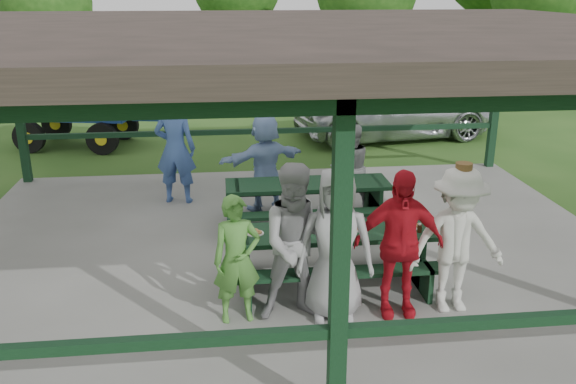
{
  "coord_description": "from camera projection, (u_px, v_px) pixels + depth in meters",
  "views": [
    {
      "loc": [
        -0.94,
        -8.29,
        3.83
      ],
      "look_at": [
        -0.04,
        -0.3,
        1.08
      ],
      "focal_mm": 38.0,
      "sensor_mm": 36.0,
      "label": 1
    }
  ],
  "objects": [
    {
      "name": "picnic_table_far",
      "position": [
        308.0,
        199.0,
        9.74
      ],
      "size": [
        2.6,
        1.39,
        0.75
      ],
      "color": "black",
      "rests_on": "concrete_slab"
    },
    {
      "name": "pickup_truck",
      "position": [
        394.0,
        109.0,
        15.97
      ],
      "size": [
        5.55,
        3.2,
        1.46
      ],
      "primitive_type": "imported",
      "rotation": [
        0.0,
        0.0,
        1.73
      ],
      "color": "silver",
      "rests_on": "ground"
    },
    {
      "name": "tree_far_left",
      "position": [
        46.0,
        3.0,
        20.81
      ],
      "size": [
        3.04,
        3.04,
        4.75
      ],
      "color": "#312313",
      "rests_on": "ground"
    },
    {
      "name": "table_setting",
      "position": [
        349.0,
        227.0,
        7.81
      ],
      "size": [
        2.38,
        0.45,
        0.1
      ],
      "color": "white",
      "rests_on": "picnic_table_near"
    },
    {
      "name": "picnic_table_near",
      "position": [
        332.0,
        250.0,
        7.87
      ],
      "size": [
        2.58,
        1.39,
        0.75
      ],
      "color": "black",
      "rests_on": "concrete_slab"
    },
    {
      "name": "contestant_green",
      "position": [
        237.0,
        260.0,
        6.93
      ],
      "size": [
        0.6,
        0.44,
        1.52
      ],
      "primitive_type": "imported",
      "rotation": [
        0.0,
        0.0,
        0.14
      ],
      "color": "#4A8935",
      "rests_on": "concrete_slab"
    },
    {
      "name": "farm_trailer",
      "position": [
        77.0,
        119.0,
        15.02
      ],
      "size": [
        3.89,
        2.14,
        1.35
      ],
      "rotation": [
        0.0,
        0.0,
        -0.19
      ],
      "color": "navy",
      "rests_on": "ground"
    },
    {
      "name": "spectator_grey",
      "position": [
        350.0,
        167.0,
        10.45
      ],
      "size": [
        0.87,
        0.76,
        1.5
      ],
      "primitive_type": "imported",
      "rotation": [
        0.0,
        0.0,
        3.44
      ],
      "color": "#9C9D9F",
      "rests_on": "concrete_slab"
    },
    {
      "name": "spectator_lblue",
      "position": [
        265.0,
        162.0,
        10.42
      ],
      "size": [
        1.64,
        1.07,
        1.69
      ],
      "primitive_type": "imported",
      "rotation": [
        0.0,
        0.0,
        3.54
      ],
      "color": "#89A6D3",
      "rests_on": "concrete_slab"
    },
    {
      "name": "contestant_grey_mid",
      "position": [
        335.0,
        245.0,
        6.96
      ],
      "size": [
        0.95,
        0.68,
        1.82
      ],
      "primitive_type": "imported",
      "rotation": [
        0.0,
        0.0,
        -0.12
      ],
      "color": "#939496",
      "rests_on": "concrete_slab"
    },
    {
      "name": "contestant_white_fedora",
      "position": [
        457.0,
        241.0,
        7.11
      ],
      "size": [
        1.16,
        0.68,
        1.84
      ],
      "rotation": [
        0.0,
        0.0,
        0.02
      ],
      "color": "silver",
      "rests_on": "concrete_slab"
    },
    {
      "name": "concrete_slab",
      "position": [
        288.0,
        251.0,
        9.12
      ],
      "size": [
        10.0,
        8.0,
        0.1
      ],
      "primitive_type": "cube",
      "color": "slate",
      "rests_on": "ground"
    },
    {
      "name": "spectator_blue",
      "position": [
        175.0,
        149.0,
        10.72
      ],
      "size": [
        0.79,
        0.59,
        1.97
      ],
      "primitive_type": "imported",
      "rotation": [
        0.0,
        0.0,
        2.97
      ],
      "color": "#3C5A9C",
      "rests_on": "concrete_slab"
    },
    {
      "name": "pavilion_structure",
      "position": [
        288.0,
        37.0,
        8.11
      ],
      "size": [
        10.6,
        8.6,
        3.24
      ],
      "color": "black",
      "rests_on": "concrete_slab"
    },
    {
      "name": "contestant_grey_left",
      "position": [
        298.0,
        243.0,
        6.93
      ],
      "size": [
        0.94,
        0.75,
        1.88
      ],
      "primitive_type": "imported",
      "rotation": [
        0.0,
        0.0,
        0.04
      ],
      "color": "gray",
      "rests_on": "concrete_slab"
    },
    {
      "name": "contestant_red",
      "position": [
        399.0,
        244.0,
        7.03
      ],
      "size": [
        1.06,
        0.48,
        1.79
      ],
      "primitive_type": "imported",
      "rotation": [
        0.0,
        0.0,
        -0.04
      ],
      "color": "red",
      "rests_on": "concrete_slab"
    },
    {
      "name": "ground",
      "position": [
        288.0,
        254.0,
        9.14
      ],
      "size": [
        90.0,
        90.0,
        0.0
      ],
      "primitive_type": "plane",
      "color": "#254C17",
      "rests_on": "ground"
    }
  ]
}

